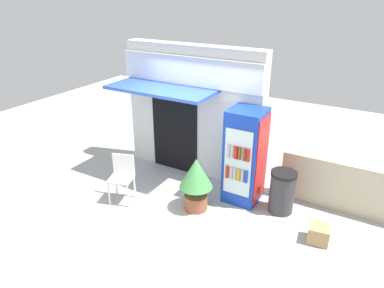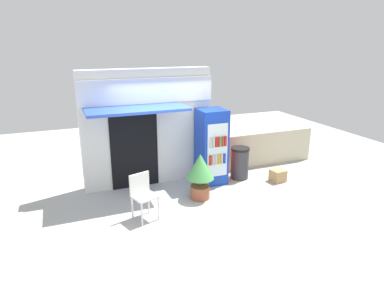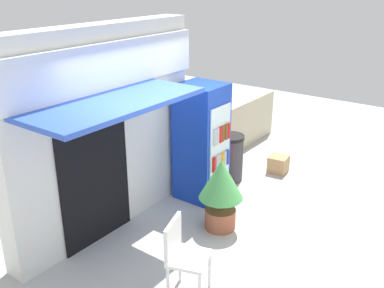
{
  "view_description": "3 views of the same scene",
  "coord_description": "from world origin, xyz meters",
  "px_view_note": "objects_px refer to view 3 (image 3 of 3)",
  "views": [
    {
      "loc": [
        3.11,
        -4.59,
        3.81
      ],
      "look_at": [
        0.25,
        0.41,
        1.22
      ],
      "focal_mm": 32.68,
      "sensor_mm": 36.0,
      "label": 1
    },
    {
      "loc": [
        -2.32,
        -6.22,
        3.38
      ],
      "look_at": [
        0.25,
        0.26,
        1.28
      ],
      "focal_mm": 32.0,
      "sensor_mm": 36.0,
      "label": 2
    },
    {
      "loc": [
        -4.07,
        -2.59,
        3.35
      ],
      "look_at": [
        0.15,
        0.52,
        1.29
      ],
      "focal_mm": 40.69,
      "sensor_mm": 36.0,
      "label": 3
    }
  ],
  "objects_px": {
    "potted_plant_near_shop": "(221,187)",
    "cardboard_box": "(278,164)",
    "drink_cooler": "(202,142)",
    "trash_bin": "(230,158)",
    "plastic_chair": "(182,252)"
  },
  "relations": [
    {
      "from": "potted_plant_near_shop",
      "to": "cardboard_box",
      "type": "distance_m",
      "value": 2.25
    },
    {
      "from": "drink_cooler",
      "to": "cardboard_box",
      "type": "xyz_separation_m",
      "value": [
        1.57,
        -0.59,
        -0.77
      ]
    },
    {
      "from": "potted_plant_near_shop",
      "to": "trash_bin",
      "type": "height_order",
      "value": "potted_plant_near_shop"
    },
    {
      "from": "drink_cooler",
      "to": "potted_plant_near_shop",
      "type": "distance_m",
      "value": 1.03
    },
    {
      "from": "cardboard_box",
      "to": "potted_plant_near_shop",
      "type": "bearing_deg",
      "value": -175.55
    },
    {
      "from": "trash_bin",
      "to": "plastic_chair",
      "type": "bearing_deg",
      "value": -158.14
    },
    {
      "from": "drink_cooler",
      "to": "trash_bin",
      "type": "relative_size",
      "value": 2.26
    },
    {
      "from": "trash_bin",
      "to": "cardboard_box",
      "type": "bearing_deg",
      "value": -34.44
    },
    {
      "from": "potted_plant_near_shop",
      "to": "cardboard_box",
      "type": "xyz_separation_m",
      "value": [
        2.19,
        0.17,
        -0.48
      ]
    },
    {
      "from": "potted_plant_near_shop",
      "to": "drink_cooler",
      "type": "bearing_deg",
      "value": 50.55
    },
    {
      "from": "cardboard_box",
      "to": "plastic_chair",
      "type": "bearing_deg",
      "value": -170.88
    },
    {
      "from": "cardboard_box",
      "to": "drink_cooler",
      "type": "bearing_deg",
      "value": 159.33
    },
    {
      "from": "plastic_chair",
      "to": "potted_plant_near_shop",
      "type": "height_order",
      "value": "potted_plant_near_shop"
    },
    {
      "from": "plastic_chair",
      "to": "potted_plant_near_shop",
      "type": "relative_size",
      "value": 0.88
    },
    {
      "from": "plastic_chair",
      "to": "trash_bin",
      "type": "distance_m",
      "value": 3.01
    }
  ]
}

